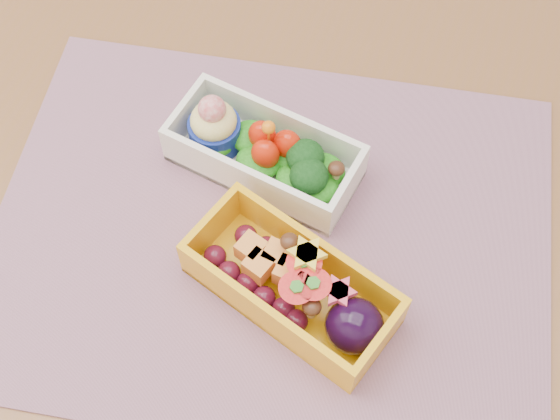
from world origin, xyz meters
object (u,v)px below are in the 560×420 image
(table, at_px, (297,253))
(bento_yellow, at_px, (295,286))
(bento_white, at_px, (263,152))
(placemat, at_px, (270,233))

(table, xyz_separation_m, bento_yellow, (0.03, -0.09, 0.13))
(table, distance_m, bento_white, 0.14)
(placemat, height_order, bento_white, bento_white)
(table, distance_m, placemat, 0.11)
(bento_white, relative_size, bento_yellow, 0.95)
(placemat, bearing_deg, table, 67.30)
(table, bearing_deg, bento_yellow, -73.60)
(table, height_order, placemat, placemat)
(bento_yellow, bearing_deg, placemat, 146.26)
(bento_white, xyz_separation_m, bento_yellow, (0.07, -0.12, 0.00))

